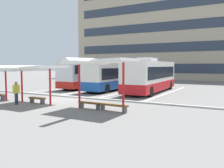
{
  "coord_description": "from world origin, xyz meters",
  "views": [
    {
      "loc": [
        13.46,
        -14.92,
        2.88
      ],
      "look_at": [
        2.92,
        4.02,
        1.19
      ],
      "focal_mm": 38.47,
      "sensor_mm": 36.0,
      "label": 1
    }
  ],
  "objects_px": {
    "waiting_shelter_2": "(98,63)",
    "coach_bus_0": "(89,74)",
    "waiting_passenger_1": "(16,91)",
    "bench_2": "(90,104)",
    "coach_bus_1": "(116,76)",
    "bench_3": "(113,106)",
    "waiting_shelter_1": "(32,68)",
    "bench_1": "(37,99)",
    "coach_bus_2": "(151,77)"
  },
  "relations": [
    {
      "from": "coach_bus_1",
      "to": "waiting_shelter_2",
      "type": "height_order",
      "value": "coach_bus_1"
    },
    {
      "from": "coach_bus_0",
      "to": "bench_2",
      "type": "distance_m",
      "value": 15.22
    },
    {
      "from": "coach_bus_0",
      "to": "waiting_shelter_1",
      "type": "height_order",
      "value": "coach_bus_0"
    },
    {
      "from": "coach_bus_1",
      "to": "bench_3",
      "type": "xyz_separation_m",
      "value": [
        6.43,
        -12.35,
        -1.24
      ]
    },
    {
      "from": "coach_bus_0",
      "to": "coach_bus_1",
      "type": "height_order",
      "value": "coach_bus_0"
    },
    {
      "from": "waiting_passenger_1",
      "to": "bench_2",
      "type": "bearing_deg",
      "value": 12.48
    },
    {
      "from": "waiting_shelter_1",
      "to": "coach_bus_2",
      "type": "bearing_deg",
      "value": 67.56
    },
    {
      "from": "coach_bus_0",
      "to": "coach_bus_2",
      "type": "relative_size",
      "value": 0.92
    },
    {
      "from": "coach_bus_1",
      "to": "waiting_passenger_1",
      "type": "relative_size",
      "value": 7.01
    },
    {
      "from": "bench_2",
      "to": "coach_bus_2",
      "type": "bearing_deg",
      "value": 89.39
    },
    {
      "from": "waiting_passenger_1",
      "to": "coach_bus_0",
      "type": "bearing_deg",
      "value": 102.28
    },
    {
      "from": "bench_1",
      "to": "bench_2",
      "type": "xyz_separation_m",
      "value": [
        4.78,
        0.06,
        0.0
      ]
    },
    {
      "from": "bench_2",
      "to": "coach_bus_1",
      "type": "bearing_deg",
      "value": 110.53
    },
    {
      "from": "coach_bus_0",
      "to": "bench_3",
      "type": "height_order",
      "value": "coach_bus_0"
    },
    {
      "from": "coach_bus_2",
      "to": "waiting_shelter_2",
      "type": "distance_m",
      "value": 11.89
    },
    {
      "from": "bench_1",
      "to": "waiting_passenger_1",
      "type": "height_order",
      "value": "waiting_passenger_1"
    },
    {
      "from": "coach_bus_0",
      "to": "waiting_passenger_1",
      "type": "bearing_deg",
      "value": -77.72
    },
    {
      "from": "coach_bus_2",
      "to": "waiting_passenger_1",
      "type": "xyz_separation_m",
      "value": [
        -5.76,
        -12.65,
        -0.7
      ]
    },
    {
      "from": "coach_bus_0",
      "to": "waiting_shelter_2",
      "type": "relative_size",
      "value": 2.15
    },
    {
      "from": "coach_bus_2",
      "to": "coach_bus_1",
      "type": "bearing_deg",
      "value": 168.67
    },
    {
      "from": "coach_bus_0",
      "to": "bench_3",
      "type": "xyz_separation_m",
      "value": [
        10.42,
        -12.46,
        -1.43
      ]
    },
    {
      "from": "bench_2",
      "to": "waiting_shelter_2",
      "type": "bearing_deg",
      "value": -23.25
    },
    {
      "from": "coach_bus_2",
      "to": "bench_3",
      "type": "bearing_deg",
      "value": -81.63
    },
    {
      "from": "waiting_shelter_2",
      "to": "coach_bus_1",
      "type": "bearing_deg",
      "value": 113.45
    },
    {
      "from": "coach_bus_2",
      "to": "bench_3",
      "type": "height_order",
      "value": "coach_bus_2"
    },
    {
      "from": "waiting_shelter_1",
      "to": "bench_2",
      "type": "relative_size",
      "value": 3.01
    },
    {
      "from": "waiting_shelter_2",
      "to": "waiting_passenger_1",
      "type": "xyz_separation_m",
      "value": [
        -6.53,
        -0.86,
        -2.07
      ]
    },
    {
      "from": "waiting_shelter_1",
      "to": "bench_3",
      "type": "height_order",
      "value": "waiting_shelter_1"
    },
    {
      "from": "coach_bus_2",
      "to": "bench_2",
      "type": "bearing_deg",
      "value": -90.61
    },
    {
      "from": "bench_3",
      "to": "coach_bus_0",
      "type": "bearing_deg",
      "value": 129.89
    },
    {
      "from": "bench_2",
      "to": "bench_3",
      "type": "bearing_deg",
      "value": -0.02
    },
    {
      "from": "bench_3",
      "to": "waiting_passenger_1",
      "type": "distance_m",
      "value": 7.57
    },
    {
      "from": "coach_bus_0",
      "to": "coach_bus_2",
      "type": "distance_m",
      "value": 8.81
    },
    {
      "from": "coach_bus_0",
      "to": "bench_1",
      "type": "bearing_deg",
      "value": -72.97
    },
    {
      "from": "bench_3",
      "to": "waiting_passenger_1",
      "type": "relative_size",
      "value": 1.2
    },
    {
      "from": "coach_bus_0",
      "to": "bench_3",
      "type": "bearing_deg",
      "value": -50.11
    },
    {
      "from": "coach_bus_1",
      "to": "bench_3",
      "type": "distance_m",
      "value": 13.98
    },
    {
      "from": "bench_1",
      "to": "waiting_passenger_1",
      "type": "xyz_separation_m",
      "value": [
        -0.85,
        -1.18,
        0.65
      ]
    },
    {
      "from": "coach_bus_0",
      "to": "waiting_shelter_2",
      "type": "height_order",
      "value": "coach_bus_0"
    },
    {
      "from": "coach_bus_1",
      "to": "waiting_shelter_2",
      "type": "bearing_deg",
      "value": -66.55
    },
    {
      "from": "coach_bus_0",
      "to": "waiting_shelter_2",
      "type": "distance_m",
      "value": 16.04
    },
    {
      "from": "waiting_shelter_1",
      "to": "waiting_passenger_1",
      "type": "height_order",
      "value": "waiting_shelter_1"
    },
    {
      "from": "coach_bus_1",
      "to": "waiting_shelter_1",
      "type": "relative_size",
      "value": 2.42
    },
    {
      "from": "coach_bus_2",
      "to": "waiting_passenger_1",
      "type": "height_order",
      "value": "coach_bus_2"
    },
    {
      "from": "bench_1",
      "to": "waiting_shelter_2",
      "type": "xyz_separation_m",
      "value": [
        5.68,
        -0.32,
        2.72
      ]
    },
    {
      "from": "bench_1",
      "to": "bench_3",
      "type": "xyz_separation_m",
      "value": [
        6.58,
        0.06,
        0.01
      ]
    },
    {
      "from": "coach_bus_0",
      "to": "coach_bus_2",
      "type": "xyz_separation_m",
      "value": [
        8.74,
        -1.06,
        -0.1
      ]
    },
    {
      "from": "waiting_shelter_1",
      "to": "bench_1",
      "type": "distance_m",
      "value": 2.36
    },
    {
      "from": "coach_bus_0",
      "to": "bench_1",
      "type": "xyz_separation_m",
      "value": [
        3.84,
        -12.53,
        -1.44
      ]
    },
    {
      "from": "waiting_shelter_2",
      "to": "coach_bus_0",
      "type": "bearing_deg",
      "value": 126.53
    }
  ]
}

